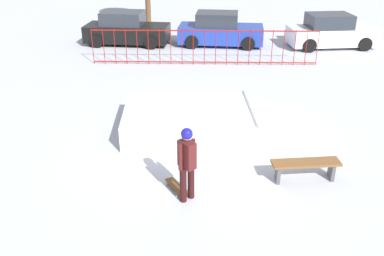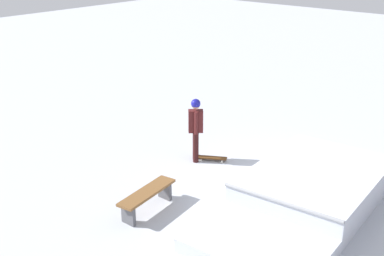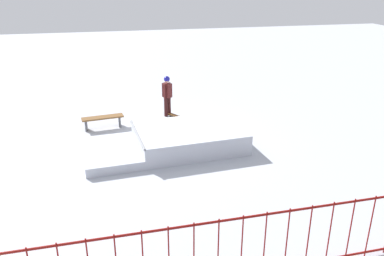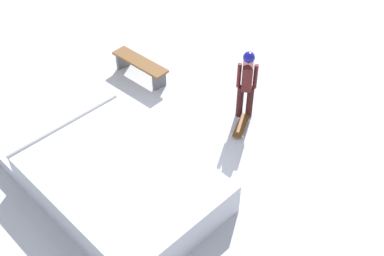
{
  "view_description": "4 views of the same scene",
  "coord_description": "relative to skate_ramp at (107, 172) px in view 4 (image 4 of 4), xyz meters",
  "views": [
    {
      "loc": [
        0.24,
        -10.52,
        5.45
      ],
      "look_at": [
        -0.17,
        -1.11,
        0.9
      ],
      "focal_mm": 39.59,
      "sensor_mm": 36.0,
      "label": 1
    },
    {
      "loc": [
        9.27,
        5.13,
        5.66
      ],
      "look_at": [
        0.01,
        -2.78,
        1.0
      ],
      "focal_mm": 47.19,
      "sensor_mm": 36.0,
      "label": 2
    },
    {
      "loc": [
        2.32,
        12.93,
        5.7
      ],
      "look_at": [
        -0.56,
        0.32,
        0.6
      ],
      "focal_mm": 36.8,
      "sensor_mm": 36.0,
      "label": 3
    },
    {
      "loc": [
        -5.8,
        3.49,
        7.34
      ],
      "look_at": [
        -0.5,
        -1.03,
        0.9
      ],
      "focal_mm": 45.41,
      "sensor_mm": 36.0,
      "label": 4
    }
  ],
  "objects": [
    {
      "name": "ground_plane",
      "position": [
        -0.09,
        -0.63,
        -0.32
      ],
      "size": [
        60.0,
        60.0,
        0.0
      ],
      "primitive_type": "plane",
      "color": "#B2B7C1"
    },
    {
      "name": "skate_ramp",
      "position": [
        0.0,
        0.0,
        0.0
      ],
      "size": [
        5.59,
        3.01,
        0.74
      ],
      "rotation": [
        0.0,
        0.0,
        0.08
      ],
      "color": "silver",
      "rests_on": "ground"
    },
    {
      "name": "skater",
      "position": [
        -0.29,
        -3.47,
        0.69
      ],
      "size": [
        0.42,
        0.43,
        1.73
      ],
      "rotation": [
        0.0,
        0.0,
        2.32
      ],
      "color": "black",
      "rests_on": "ground"
    },
    {
      "name": "skateboard",
      "position": [
        -0.56,
        -3.12,
        -0.24
      ],
      "size": [
        0.57,
        0.79,
        0.09
      ],
      "rotation": [
        0.0,
        0.0,
        2.1
      ],
      "color": "#593314",
      "rests_on": "ground"
    },
    {
      "name": "park_bench",
      "position": [
        2.43,
        -2.55,
        0.04
      ],
      "size": [
        1.64,
        0.61,
        0.48
      ],
      "rotation": [
        0.0,
        0.0,
        3.28
      ],
      "color": "brown",
      "rests_on": "ground"
    }
  ]
}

